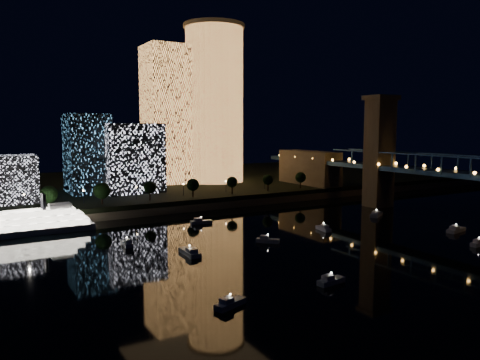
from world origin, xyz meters
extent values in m
plane|color=black|center=(0.00, 0.00, 0.00)|extent=(520.00, 520.00, 0.00)
cube|color=black|center=(0.00, 160.00, 2.50)|extent=(420.00, 160.00, 5.00)
cube|color=#6B5E4C|center=(0.00, 82.00, 1.50)|extent=(420.00, 6.00, 3.00)
cylinder|color=#F19D4D|center=(25.98, 136.58, 47.68)|extent=(32.00, 32.00, 85.37)
cylinder|color=#6B5E4C|center=(25.98, 136.58, 91.37)|extent=(34.00, 34.00, 2.00)
cube|color=#F19D4D|center=(0.72, 144.77, 42.56)|extent=(23.61, 23.61, 75.12)
cube|color=white|center=(-28.14, 118.70, 21.36)|extent=(26.59, 22.50, 32.72)
cube|color=#54A7E5|center=(-46.77, 126.97, 23.56)|extent=(18.56, 24.12, 37.11)
cube|color=white|center=(-80.91, 111.28, 14.75)|extent=(19.50, 17.72, 19.50)
cube|color=#6B5E4C|center=(65.00, 50.00, 24.00)|extent=(11.00, 9.00, 48.00)
cube|color=#6B5E4C|center=(65.00, 50.00, 49.00)|extent=(13.00, 11.00, 2.00)
cube|color=navy|center=(60.00, 0.00, 25.00)|extent=(0.50, 150.00, 0.50)
cube|color=#6B5E4C|center=(65.00, 100.00, 11.50)|extent=(12.00, 40.00, 23.00)
cube|color=navy|center=(60.00, 12.00, 21.50)|extent=(0.50, 0.50, 7.00)
cube|color=navy|center=(60.00, 36.00, 21.50)|extent=(0.50, 0.50, 7.00)
cube|color=navy|center=(60.00, 60.00, 21.50)|extent=(0.50, 0.50, 7.00)
sphere|color=#FF9D38|center=(59.50, 0.00, 19.80)|extent=(1.20, 1.20, 1.20)
sphere|color=#FF9D38|center=(59.50, 45.00, 19.80)|extent=(1.20, 1.20, 1.20)
sphere|color=#FF9D38|center=(59.50, 90.00, 19.80)|extent=(1.20, 1.20, 1.20)
cube|color=silver|center=(-79.75, 69.30, 1.07)|extent=(43.05, 10.32, 2.15)
cube|color=white|center=(-79.75, 69.30, 3.13)|extent=(39.46, 9.39, 1.97)
cube|color=white|center=(-79.75, 69.30, 5.10)|extent=(35.87, 8.45, 1.97)
cube|color=white|center=(-79.75, 69.30, 7.07)|extent=(30.50, 7.50, 1.97)
cube|color=silver|center=(-69.01, 69.42, 8.77)|extent=(7.22, 5.45, 1.61)
cylinder|color=black|center=(-74.36, 67.57, 10.74)|extent=(1.25, 1.25, 5.37)
cylinder|color=black|center=(-74.40, 71.15, 10.74)|extent=(1.25, 1.25, 5.37)
cube|color=silver|center=(-15.96, 18.74, 0.60)|extent=(6.74, 6.64, 1.20)
cube|color=silver|center=(-16.74, 19.49, 1.70)|extent=(3.10, 3.09, 1.00)
sphere|color=white|center=(-15.96, 18.74, 2.60)|extent=(0.36, 0.36, 0.36)
cube|color=silver|center=(48.68, -1.38, 0.60)|extent=(9.33, 4.49, 1.20)
cube|color=silver|center=(47.37, -1.63, 1.70)|extent=(3.51, 2.87, 1.00)
sphere|color=white|center=(48.68, -1.38, 2.60)|extent=(0.36, 0.36, 0.36)
cube|color=silver|center=(-51.72, -21.40, 0.60)|extent=(7.71, 4.70, 1.20)
cube|color=silver|center=(-52.75, -21.78, 1.70)|extent=(3.07, 2.67, 1.00)
sphere|color=white|center=(-51.72, -21.40, 2.60)|extent=(0.36, 0.36, 0.36)
cube|color=silver|center=(-24.81, -20.95, 0.60)|extent=(7.54, 3.27, 1.20)
cube|color=silver|center=(-25.89, -21.09, 1.70)|extent=(2.78, 2.21, 1.00)
sphere|color=white|center=(-24.81, -20.95, 2.60)|extent=(0.36, 0.36, 0.36)
cube|color=silver|center=(46.27, 32.91, 0.60)|extent=(9.80, 7.56, 1.20)
cube|color=silver|center=(45.04, 32.17, 1.70)|extent=(4.16, 3.86, 1.00)
sphere|color=white|center=(46.27, 32.91, 2.60)|extent=(0.36, 0.36, 0.36)
cube|color=silver|center=(-42.84, 18.31, 0.60)|extent=(3.28, 9.74, 1.20)
cube|color=silver|center=(-42.87, 16.86, 1.70)|extent=(2.58, 3.43, 1.00)
sphere|color=white|center=(-42.84, 18.31, 2.60)|extent=(0.36, 0.36, 0.36)
cube|color=silver|center=(-21.51, 55.39, 0.60)|extent=(8.33, 3.99, 1.20)
cube|color=silver|center=(-22.69, 55.61, 1.70)|extent=(3.14, 2.56, 1.00)
sphere|color=white|center=(-21.51, 55.39, 2.60)|extent=(0.36, 0.36, 0.36)
cube|color=silver|center=(37.28, -17.11, 0.60)|extent=(6.36, 2.22, 1.20)
cube|color=silver|center=(36.34, -17.14, 1.70)|extent=(2.26, 1.71, 1.00)
sphere|color=white|center=(37.28, -17.11, 2.60)|extent=(0.36, 0.36, 0.36)
cube|color=silver|center=(10.45, 23.35, 0.60)|extent=(3.41, 7.38, 1.20)
cube|color=silver|center=(10.28, 22.30, 1.70)|extent=(2.23, 2.76, 1.00)
sphere|color=white|center=(10.45, 23.35, 2.60)|extent=(0.36, 0.36, 0.36)
cube|color=silver|center=(-55.27, 37.25, 0.60)|extent=(2.84, 7.44, 1.20)
cube|color=silver|center=(-55.35, 36.16, 1.70)|extent=(2.07, 2.68, 1.00)
sphere|color=white|center=(-55.27, 37.25, 2.60)|extent=(0.36, 0.36, 0.36)
cylinder|color=black|center=(-70.00, 88.00, 7.00)|extent=(0.70, 0.70, 4.00)
sphere|color=black|center=(-70.00, 88.00, 10.50)|extent=(6.74, 6.74, 6.74)
cylinder|color=black|center=(-50.00, 88.00, 7.00)|extent=(0.70, 0.70, 4.00)
sphere|color=black|center=(-50.00, 88.00, 10.50)|extent=(6.64, 6.64, 6.64)
cylinder|color=black|center=(-30.00, 88.00, 7.00)|extent=(0.70, 0.70, 4.00)
sphere|color=black|center=(-30.00, 88.00, 10.50)|extent=(5.01, 5.01, 5.01)
cylinder|color=black|center=(-10.00, 88.00, 7.00)|extent=(0.70, 0.70, 4.00)
sphere|color=black|center=(-10.00, 88.00, 10.50)|extent=(5.55, 5.55, 5.55)
cylinder|color=black|center=(10.00, 88.00, 7.00)|extent=(0.70, 0.70, 4.00)
sphere|color=black|center=(10.00, 88.00, 10.50)|extent=(5.14, 5.14, 5.14)
cylinder|color=black|center=(30.00, 88.00, 7.00)|extent=(0.70, 0.70, 4.00)
sphere|color=black|center=(30.00, 88.00, 10.50)|extent=(5.14, 5.14, 5.14)
cylinder|color=black|center=(50.00, 88.00, 7.00)|extent=(0.70, 0.70, 4.00)
sphere|color=black|center=(50.00, 88.00, 10.50)|extent=(5.49, 5.49, 5.49)
cylinder|color=black|center=(-78.00, 94.00, 7.50)|extent=(0.24, 0.24, 5.00)
sphere|color=#FFCC7F|center=(-78.00, 94.00, 10.30)|extent=(0.70, 0.70, 0.70)
cylinder|color=black|center=(-56.00, 94.00, 7.50)|extent=(0.24, 0.24, 5.00)
sphere|color=#FFCC7F|center=(-56.00, 94.00, 10.30)|extent=(0.70, 0.70, 0.70)
cylinder|color=black|center=(-34.00, 94.00, 7.50)|extent=(0.24, 0.24, 5.00)
sphere|color=#FFCC7F|center=(-34.00, 94.00, 10.30)|extent=(0.70, 0.70, 0.70)
cylinder|color=black|center=(-12.00, 94.00, 7.50)|extent=(0.24, 0.24, 5.00)
sphere|color=#FFCC7F|center=(-12.00, 94.00, 10.30)|extent=(0.70, 0.70, 0.70)
cylinder|color=black|center=(10.00, 94.00, 7.50)|extent=(0.24, 0.24, 5.00)
sphere|color=#FFCC7F|center=(10.00, 94.00, 10.30)|extent=(0.70, 0.70, 0.70)
cylinder|color=black|center=(32.00, 94.00, 7.50)|extent=(0.24, 0.24, 5.00)
sphere|color=#FFCC7F|center=(32.00, 94.00, 10.30)|extent=(0.70, 0.70, 0.70)
camera|label=1|loc=(-95.57, -100.65, 35.98)|focal=35.00mm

